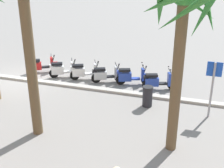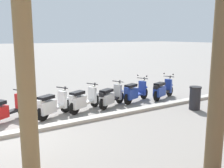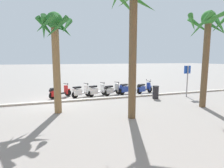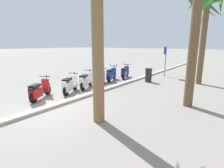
# 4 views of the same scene
# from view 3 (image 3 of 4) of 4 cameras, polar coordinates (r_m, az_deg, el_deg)

# --- Properties ---
(ground_plane) EXTENTS (200.00, 200.00, 0.00)m
(ground_plane) POSITION_cam_3_polar(r_m,az_deg,el_deg) (12.68, -18.32, -5.64)
(ground_plane) COLOR gray
(curb_strip) EXTENTS (60.00, 0.36, 0.12)m
(curb_strip) POSITION_cam_3_polar(r_m,az_deg,el_deg) (12.62, -18.33, -5.43)
(curb_strip) COLOR #ADA89E
(curb_strip) RESTS_ON ground
(scooter_blue_lead_nearest) EXTENTS (1.73, 0.82, 1.17)m
(scooter_blue_lead_nearest) POSITION_cam_3_polar(r_m,az_deg,el_deg) (15.31, 10.14, -1.35)
(scooter_blue_lead_nearest) COLOR black
(scooter_blue_lead_nearest) RESTS_ON ground
(scooter_blue_second_in_line) EXTENTS (1.78, 0.85, 1.17)m
(scooter_blue_second_in_line) POSITION_cam_3_polar(r_m,az_deg,el_deg) (14.89, 4.75, -1.46)
(scooter_blue_second_in_line) COLOR black
(scooter_blue_second_in_line) RESTS_ON ground
(scooter_silver_far_back) EXTENTS (1.65, 0.90, 1.04)m
(scooter_silver_far_back) POSITION_cam_3_polar(r_m,az_deg,el_deg) (14.30, -0.10, -1.90)
(scooter_silver_far_back) COLOR black
(scooter_silver_far_back) RESTS_ON ground
(scooter_white_last_in_row) EXTENTS (1.71, 0.94, 1.04)m
(scooter_white_last_in_row) POSITION_cam_3_polar(r_m,az_deg,el_deg) (14.01, -5.07, -2.07)
(scooter_white_last_in_row) COLOR black
(scooter_white_last_in_row) RESTS_ON ground
(scooter_white_mid_front) EXTENTS (1.60, 0.91, 1.04)m
(scooter_white_mid_front) POSITION_cam_3_polar(r_m,az_deg,el_deg) (13.71, -10.20, -2.39)
(scooter_white_mid_front) COLOR black
(scooter_white_mid_front) RESTS_ON ground
(scooter_red_mid_centre) EXTENTS (1.67, 1.02, 1.04)m
(scooter_red_mid_centre) POSITION_cam_3_polar(r_m,az_deg,el_deg) (13.92, -16.75, -2.53)
(scooter_red_mid_centre) COLOR black
(scooter_red_mid_centre) RESTS_ON ground
(crossing_sign) EXTENTS (0.60, 0.12, 2.40)m
(crossing_sign) POSITION_cam_3_polar(r_m,az_deg,el_deg) (14.87, 23.01, 1.97)
(crossing_sign) COLOR #939399
(crossing_sign) RESTS_ON ground
(palm_tree_mid_walkway) EXTENTS (2.36, 2.48, 6.44)m
(palm_tree_mid_walkway) POSITION_cam_3_polar(r_m,az_deg,el_deg) (8.77, 6.92, 19.83)
(palm_tree_mid_walkway) COLOR brown
(palm_tree_mid_walkway) RESTS_ON ground
(palm_tree_far_corner) EXTENTS (2.01, 2.01, 5.28)m
(palm_tree_far_corner) POSITION_cam_3_polar(r_m,az_deg,el_deg) (9.91, -17.80, 13.51)
(palm_tree_far_corner) COLOR olive
(palm_tree_far_corner) RESTS_ON ground
(palm_tree_by_mall_entrance) EXTENTS (2.35, 2.61, 5.65)m
(palm_tree_by_mall_entrance) POSITION_cam_3_polar(r_m,az_deg,el_deg) (12.01, 28.28, 13.54)
(palm_tree_by_mall_entrance) COLOR brown
(palm_tree_by_mall_entrance) RESTS_ON ground
(litter_bin) EXTENTS (0.48, 0.48, 0.95)m
(litter_bin) POSITION_cam_3_polar(r_m,az_deg,el_deg) (13.56, 13.82, -2.51)
(litter_bin) COLOR #232328
(litter_bin) RESTS_ON ground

